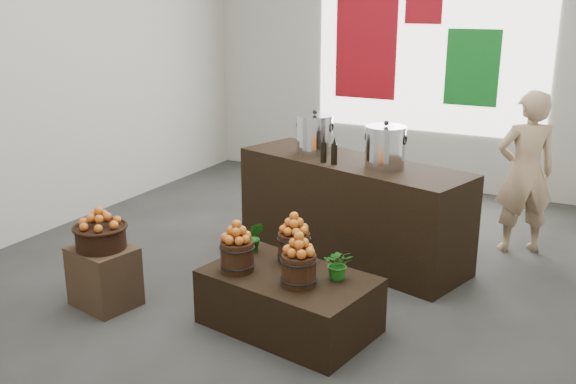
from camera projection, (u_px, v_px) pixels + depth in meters
The scene contains 23 objects.
ground at pixel (292, 267), 6.39m from camera, with size 7.00×7.00×0.00m, color #393937.
back_wall at pixel (408, 42), 8.79m from camera, with size 6.00×0.04×4.00m, color #B0ADA2.
back_opening at pixel (429, 43), 8.64m from camera, with size 3.20×0.02×2.40m, color white.
deco_red_left at pixel (366, 49), 9.06m from camera, with size 0.90×0.04×1.40m, color maroon.
deco_green_right at pixel (472, 68), 8.46m from camera, with size 0.70×0.04×1.00m, color #106C1E.
deco_red_upper at pixel (424, 5), 8.53m from camera, with size 0.50×0.04×0.50m, color maroon.
crate at pixel (104, 276), 5.55m from camera, with size 0.53×0.43×0.53m, color brown.
wicker_basket at pixel (101, 238), 5.45m from camera, with size 0.42×0.42×0.19m, color black.
apples_in_basket at pixel (99, 217), 5.39m from camera, with size 0.33×0.33×0.18m, color #AD051A, non-canonical shape.
display_table at pixel (289, 301), 5.17m from camera, with size 1.34×0.82×0.46m, color black.
apple_bucket_front_left at pixel (237, 256), 5.15m from camera, with size 0.27×0.27×0.25m, color #391C0F.
apples_in_bucket_front_left at pixel (237, 231), 5.08m from camera, with size 0.20×0.20×0.18m, color #AD051A, non-canonical shape.
apple_bucket_front_right at pixel (299, 270), 4.89m from camera, with size 0.27×0.27×0.25m, color #391C0F.
apples_in_bucket_front_right at pixel (299, 244), 4.83m from camera, with size 0.20×0.20×0.18m, color #AD051A, non-canonical shape.
apple_bucket_rear at pixel (294, 247), 5.33m from camera, with size 0.27×0.27×0.25m, color #391C0F.
apples_in_bucket_rear at pixel (294, 223), 5.27m from camera, with size 0.20×0.20×0.18m, color #AD051A, non-canonical shape.
herb_garnish_right at pixel (338, 264), 4.99m from camera, with size 0.23×0.20×0.25m, color #176515.
herb_garnish_left at pixel (255, 237), 5.52m from camera, with size 0.15×0.12×0.28m, color #176515.
counter at pixel (351, 208), 6.59m from camera, with size 2.47×0.79×1.01m, color black.
stock_pot_left at pixel (315, 135), 6.72m from camera, with size 0.38×0.38×0.38m, color silver.
stock_pot_center at pixel (385, 148), 6.13m from camera, with size 0.38×0.38×0.38m, color silver.
oil_cruets at pixel (337, 151), 6.23m from camera, with size 0.18×0.07×0.28m, color black, non-canonical shape.
shopper at pixel (525, 173), 6.59m from camera, with size 0.62×0.41×1.71m, color tan.
Camera 1 is at (2.68, -5.26, 2.56)m, focal length 40.00 mm.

